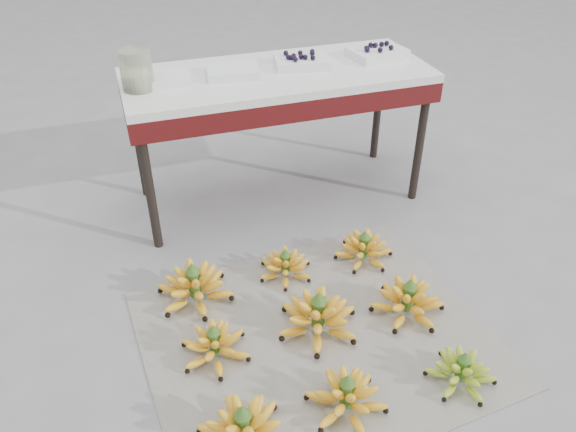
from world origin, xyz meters
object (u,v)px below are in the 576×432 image
object	(u,v)px
bunch_mid_left	(215,345)
tray_far_left	(163,79)
tray_far_right	(377,53)
glass_jar	(136,70)
bunch_front_right	(461,372)
newspaper_mat	(317,337)
bunch_mid_center	(318,317)
vendor_table	(278,87)
bunch_back_left	(195,287)
bunch_front_center	(346,397)
bunch_back_right	(364,249)
tray_right	(302,61)
bunch_mid_right	(408,301)
bunch_back_center	(285,266)
bunch_front_left	(244,430)
tray_left	(233,72)

from	to	relation	value
bunch_mid_left	tray_far_left	bearing A→B (deg)	88.49
tray_far_right	glass_jar	bearing A→B (deg)	-177.52
bunch_front_right	tray_far_right	size ratio (longest dim) A/B	0.91
newspaper_mat	bunch_mid_center	size ratio (longest dim) A/B	3.41
newspaper_mat	vendor_table	size ratio (longest dim) A/B	0.90
bunch_back_left	tray_far_left	bearing A→B (deg)	79.13
bunch_front_center	bunch_back_right	xyz separation A→B (m)	(0.38, 0.69, -0.00)
tray_right	bunch_front_center	bearing A→B (deg)	-102.97
bunch_front_right	bunch_mid_right	world-z (taller)	bunch_mid_right
bunch_mid_left	tray_far_right	xyz separation A→B (m)	(1.05, 0.99, 0.63)
bunch_back_right	glass_jar	xyz separation A→B (m)	(-0.81, 0.60, 0.69)
newspaper_mat	tray_right	size ratio (longest dim) A/B	4.60
bunch_mid_left	tray_far_left	xyz separation A→B (m)	(0.03, 0.98, 0.63)
tray_right	glass_jar	xyz separation A→B (m)	(-0.74, -0.05, 0.06)
bunch_back_center	tray_right	world-z (taller)	tray_right
bunch_back_center	bunch_mid_left	bearing A→B (deg)	-126.62
newspaper_mat	tray_far_right	distance (m)	1.40
vendor_table	glass_jar	world-z (taller)	glass_jar
tray_far_left	bunch_back_right	bearing A→B (deg)	-42.13
bunch_back_right	tray_far_left	bearing A→B (deg)	162.50
bunch_front_left	bunch_back_right	distance (m)	1.01
bunch_mid_center	vendor_table	world-z (taller)	vendor_table
bunch_front_right	bunch_back_center	world-z (taller)	bunch_front_right
newspaper_mat	bunch_front_right	size ratio (longest dim) A/B	4.85
newspaper_mat	bunch_mid_center	xyz separation A→B (m)	(0.01, 0.03, 0.07)
newspaper_mat	tray_left	xyz separation A→B (m)	(-0.05, 0.99, 0.68)
bunch_back_right	tray_right	xyz separation A→B (m)	(-0.07, 0.65, 0.63)
bunch_back_left	vendor_table	bearing A→B (deg)	41.95
bunch_back_center	glass_jar	size ratio (longest dim) A/B	1.62
newspaper_mat	vendor_table	bearing A→B (deg)	80.83
bunch_mid_left	bunch_mid_right	bearing A→B (deg)	-1.20
bunch_mid_left	bunch_back_left	bearing A→B (deg)	92.48
vendor_table	bunch_back_center	bearing A→B (deg)	-104.88
bunch_mid_center	tray_far_right	distance (m)	1.34
bunch_back_center	newspaper_mat	bearing A→B (deg)	-78.41
bunch_front_left	bunch_front_center	xyz separation A→B (m)	(0.35, 0.02, -0.01)
vendor_table	tray_right	world-z (taller)	tray_right
bunch_mid_center	tray_far_left	bearing A→B (deg)	122.30
bunch_front_center	tray_right	bearing A→B (deg)	56.77
bunch_back_right	tray_left	world-z (taller)	tray_left
tray_left	tray_far_right	bearing A→B (deg)	2.03
bunch_front_left	bunch_front_right	world-z (taller)	bunch_front_left
bunch_back_right	newspaper_mat	bearing A→B (deg)	-109.29
tray_far_left	tray_far_right	bearing A→B (deg)	0.57
newspaper_mat	vendor_table	world-z (taller)	vendor_table
bunch_front_right	glass_jar	size ratio (longest dim) A/B	1.55
bunch_front_left	bunch_mid_center	distance (m)	0.54
bunch_mid_left	glass_jar	world-z (taller)	glass_jar
newspaper_mat	tray_right	bearing A→B (deg)	74.32
bunch_back_center	tray_left	size ratio (longest dim) A/B	1.09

